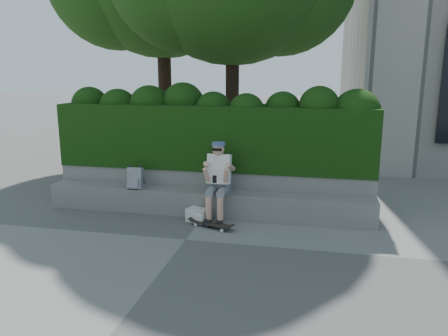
% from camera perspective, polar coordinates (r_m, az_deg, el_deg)
% --- Properties ---
extents(ground, '(80.00, 80.00, 0.00)m').
position_cam_1_polar(ground, '(6.94, -5.03, -9.31)').
color(ground, slate).
rests_on(ground, ground).
extents(bench_ledge, '(6.00, 0.45, 0.45)m').
position_cam_1_polar(bench_ledge, '(8.00, -2.43, -4.55)').
color(bench_ledge, gray).
rests_on(bench_ledge, ground).
extents(planter_wall, '(6.00, 0.50, 0.75)m').
position_cam_1_polar(planter_wall, '(8.40, -1.64, -2.64)').
color(planter_wall, gray).
rests_on(planter_wall, ground).
extents(hedge, '(6.00, 1.00, 1.20)m').
position_cam_1_polar(hedge, '(8.41, -1.31, 4.17)').
color(hedge, black).
rests_on(hedge, planter_wall).
extents(person, '(0.40, 0.76, 1.38)m').
position_cam_1_polar(person, '(7.62, -0.74, -1.30)').
color(person, slate).
rests_on(person, ground).
extents(skateboard, '(0.76, 0.42, 0.08)m').
position_cam_1_polar(skateboard, '(7.41, -1.70, -7.30)').
color(skateboard, black).
rests_on(skateboard, ground).
extents(backpack_plaid, '(0.28, 0.16, 0.39)m').
position_cam_1_polar(backpack_plaid, '(8.22, -11.52, -1.30)').
color(backpack_plaid, '#ADACB1').
rests_on(backpack_plaid, bench_ledge).
extents(backpack_ground, '(0.43, 0.37, 0.23)m').
position_cam_1_polar(backpack_ground, '(7.69, -3.48, -6.15)').
color(backpack_ground, silver).
rests_on(backpack_ground, ground).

